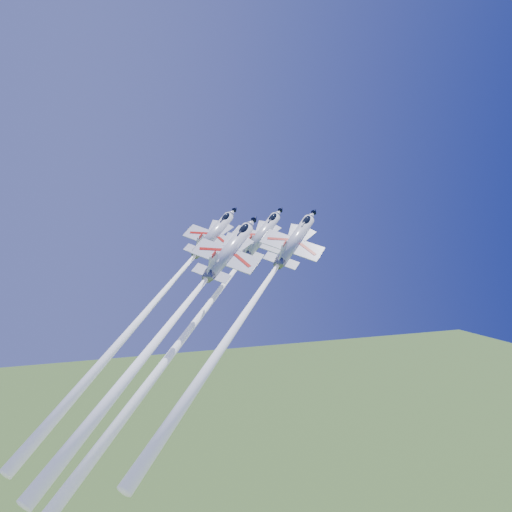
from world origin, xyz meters
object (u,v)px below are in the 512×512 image
object	(u,v)px
jet_lead	(197,320)
jet_slot	(175,318)
jet_right	(248,309)
jet_left	(154,303)

from	to	relation	value
jet_lead	jet_slot	size ratio (longest dim) A/B	1.28
jet_lead	jet_right	world-z (taller)	jet_lead
jet_lead	jet_slot	world-z (taller)	jet_lead
jet_lead	jet_right	distance (m)	10.93
jet_left	jet_right	distance (m)	13.99
jet_right	jet_slot	world-z (taller)	jet_right
jet_right	jet_slot	distance (m)	10.44
jet_slot	jet_lead	bearing A→B (deg)	98.29
jet_right	jet_left	bearing A→B (deg)	-171.62
jet_right	jet_lead	bearing A→B (deg)	158.04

